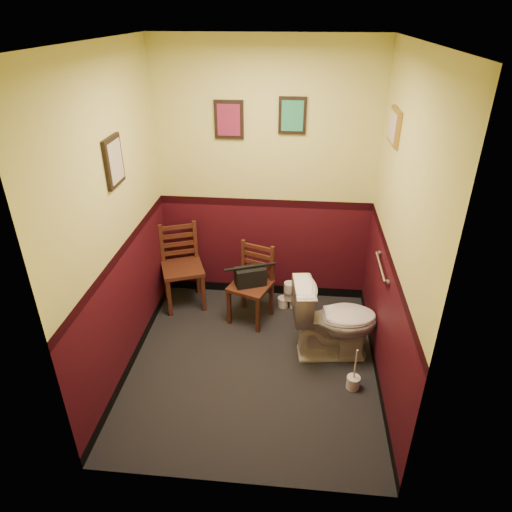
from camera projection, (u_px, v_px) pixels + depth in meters
The scene contains 17 objects.
floor at pixel (253, 364), 4.20m from camera, with size 2.20×2.40×0.00m, color black.
ceiling at pixel (252, 41), 2.90m from camera, with size 2.20×2.40×0.00m, color silver.
wall_back at pixel (265, 181), 4.60m from camera, with size 2.20×2.70×0.00m, color #390A14.
wall_front at pixel (230, 326), 2.50m from camera, with size 2.20×2.70×0.00m, color #390A14.
wall_left at pixel (116, 226), 3.64m from camera, with size 2.40×2.70×0.00m, color #390A14.
wall_right at pixel (397, 238), 3.46m from camera, with size 2.40×2.70×0.00m, color #390A14.
grab_bar at pixel (381, 267), 3.87m from camera, with size 0.05×0.56×0.06m.
framed_print_back_a at pixel (229, 120), 4.32m from camera, with size 0.28×0.04×0.36m.
framed_print_back_b at pixel (292, 116), 4.25m from camera, with size 0.26×0.04×0.34m.
framed_print_left at pixel (114, 162), 3.49m from camera, with size 0.04×0.30×0.38m.
framed_print_right at pixel (394, 126), 3.64m from camera, with size 0.04×0.34×0.28m.
toilet at pixel (334, 320), 4.15m from camera, with size 0.44×0.78×0.77m, color white.
toilet_brush at pixel (353, 382), 3.91m from camera, with size 0.12×0.12×0.41m.
chair_left at pixel (182, 266), 4.88m from camera, with size 0.54×0.54×0.90m.
chair_right at pixel (252, 284), 4.64m from camera, with size 0.49×0.49×0.81m.
handbag at pixel (250, 276), 4.56m from camera, with size 0.34×0.25×0.22m.
tp_stack at pixel (289, 297), 4.93m from camera, with size 0.25×0.15×0.32m.
Camera 1 is at (0.34, -3.18, 2.89)m, focal length 32.00 mm.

